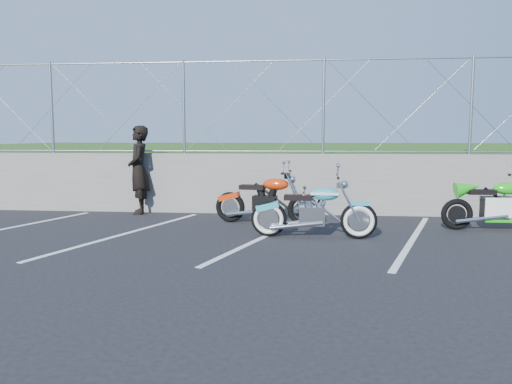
# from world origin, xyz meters

# --- Properties ---
(ground) EXTENTS (90.00, 90.00, 0.00)m
(ground) POSITION_xyz_m (0.00, 0.00, 0.00)
(ground) COLOR black
(ground) RESTS_ON ground
(retaining_wall) EXTENTS (30.00, 0.22, 1.30)m
(retaining_wall) POSITION_xyz_m (0.00, 3.50, 0.65)
(retaining_wall) COLOR #61615C
(retaining_wall) RESTS_ON ground
(grass_field) EXTENTS (30.00, 20.00, 1.30)m
(grass_field) POSITION_xyz_m (0.00, 13.50, 0.65)
(grass_field) COLOR #224813
(grass_field) RESTS_ON ground
(chain_link_fence) EXTENTS (28.00, 0.03, 2.00)m
(chain_link_fence) POSITION_xyz_m (0.00, 3.50, 2.30)
(chain_link_fence) COLOR gray
(chain_link_fence) RESTS_ON retaining_wall
(parking_lines) EXTENTS (18.29, 4.31, 0.01)m
(parking_lines) POSITION_xyz_m (1.20, 1.00, 0.00)
(parking_lines) COLOR silver
(parking_lines) RESTS_ON ground
(cruiser_turquoise) EXTENTS (2.07, 0.65, 1.03)m
(cruiser_turquoise) POSITION_xyz_m (0.80, 0.94, 0.41)
(cruiser_turquoise) COLOR black
(cruiser_turquoise) RESTS_ON ground
(naked_orange) EXTENTS (2.01, 0.68, 1.01)m
(naked_orange) POSITION_xyz_m (-0.08, 2.17, 0.43)
(naked_orange) COLOR black
(naked_orange) RESTS_ON ground
(sportbike_green) EXTENTS (1.89, 0.67, 0.98)m
(sportbike_green) POSITION_xyz_m (4.03, 1.93, 0.42)
(sportbike_green) COLOR black
(sportbike_green) RESTS_ON ground
(person_standing) EXTENTS (0.65, 0.80, 1.90)m
(person_standing) POSITION_xyz_m (-2.94, 3.20, 0.95)
(person_standing) COLOR black
(person_standing) RESTS_ON ground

